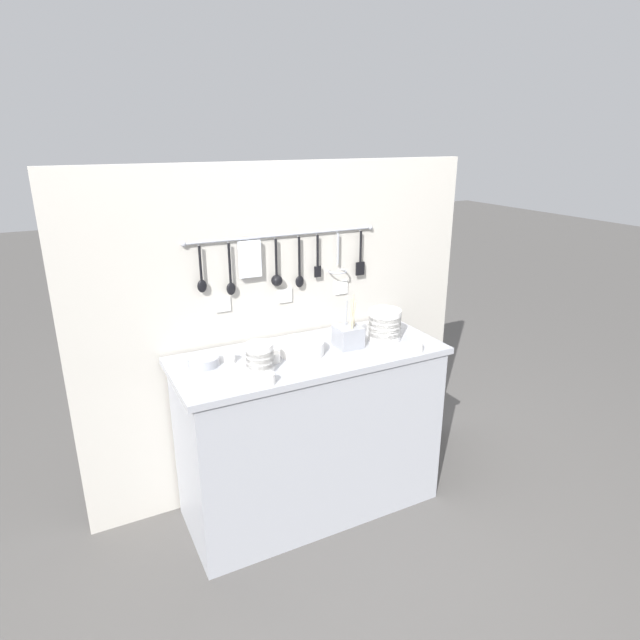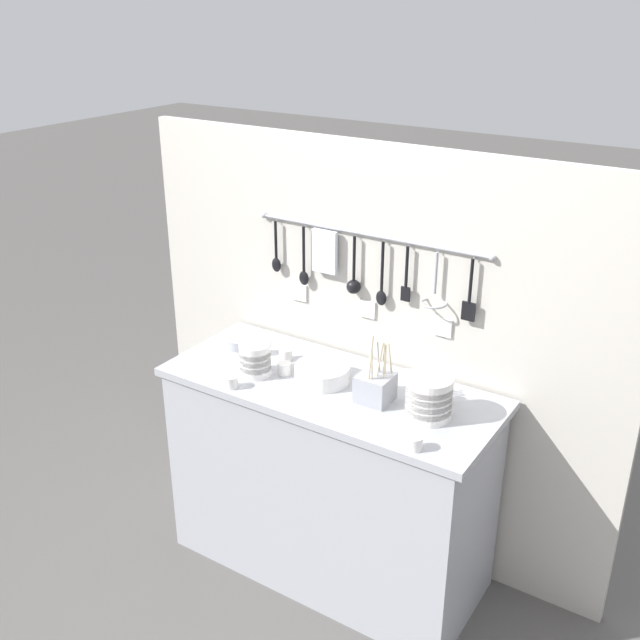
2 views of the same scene
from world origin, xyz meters
TOP-DOWN VIEW (x-y plane):
  - ground_plane at (0.00, 0.00)m, footprint 20.00×20.00m
  - counter at (0.00, 0.00)m, footprint 1.28×0.53m
  - back_wall at (-0.00, 0.30)m, footprint 2.08×0.11m
  - bowl_stack_short_front at (0.41, -0.01)m, footprint 0.16×0.16m
  - bowl_stack_tall_left at (-0.28, -0.09)m, footprint 0.12×0.12m
  - plate_stack at (-0.04, 0.01)m, footprint 0.21×0.21m
  - steel_mixing_bowl at (-0.48, 0.09)m, footprint 0.14×0.14m
  - cutlery_caddy at (0.20, -0.01)m, footprint 0.12×0.12m
  - cup_edge_near at (-0.37, 0.06)m, footprint 0.05×0.05m
  - cup_front_right at (0.41, 0.11)m, footprint 0.05×0.05m
  - cup_edge_far at (0.24, 0.17)m, footprint 0.05×0.05m
  - cup_back_left at (0.46, -0.22)m, footprint 0.05×0.05m
  - cup_back_right at (-0.19, -0.03)m, footprint 0.05×0.05m
  - cup_by_caddy at (-0.29, -0.22)m, footprint 0.05×0.05m
  - cup_mid_row at (-0.25, 0.07)m, footprint 0.05×0.05m

SIDE VIEW (x-z plane):
  - ground_plane at x=0.00m, z-range 0.00..0.00m
  - counter at x=0.00m, z-range 0.00..0.85m
  - back_wall at x=0.00m, z-range 0.00..1.71m
  - steel_mixing_bowl at x=-0.48m, z-range 0.85..0.89m
  - cup_edge_near at x=-0.37m, z-range 0.85..0.90m
  - cup_front_right at x=0.41m, z-range 0.85..0.90m
  - cup_edge_far at x=0.24m, z-range 0.85..0.90m
  - cup_back_left at x=0.46m, z-range 0.85..0.90m
  - cup_back_right at x=-0.19m, z-range 0.85..0.90m
  - cup_by_caddy at x=-0.29m, z-range 0.85..0.90m
  - cup_mid_row at x=-0.25m, z-range 0.85..0.90m
  - plate_stack at x=-0.04m, z-range 0.85..0.92m
  - cutlery_caddy at x=0.20m, z-range 0.77..1.04m
  - bowl_stack_tall_left at x=-0.28m, z-range 0.85..0.98m
  - bowl_stack_short_front at x=0.41m, z-range 0.85..1.01m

